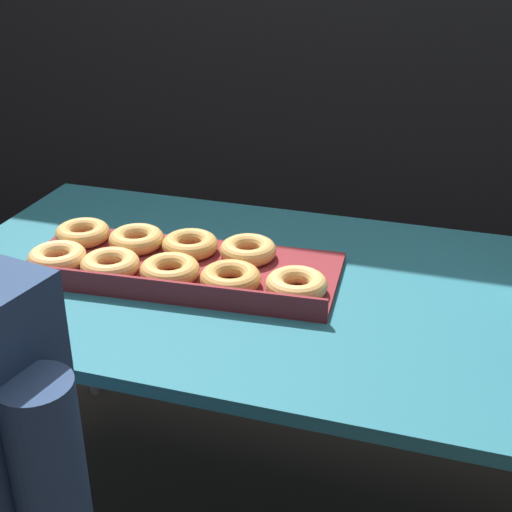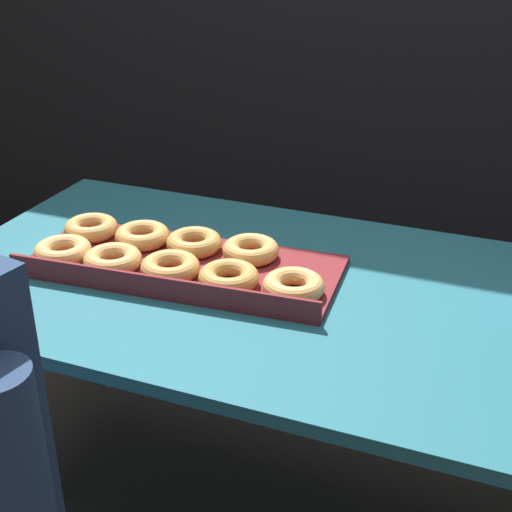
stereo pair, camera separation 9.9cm
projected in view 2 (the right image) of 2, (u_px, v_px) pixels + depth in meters
folding_table at (288, 303)px, 1.52m from camera, size 1.55×0.81×0.70m
donut_box at (174, 259)px, 1.56m from camera, size 0.71×0.33×0.05m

